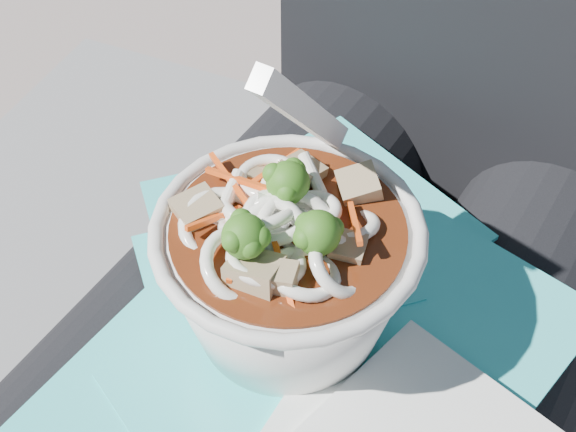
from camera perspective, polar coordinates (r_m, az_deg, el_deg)
The scene contains 5 objects.
stone_ledge at distance 0.94m, azimuth 6.07°, elevation -14.72°, with size 1.00×0.50×0.46m, color slate.
lap at distance 0.61m, azimuth 1.75°, elevation -11.79°, with size 0.36×0.48×0.16m.
person_body at distance 0.64m, azimuth 6.01°, elevation -4.58°, with size 0.34×0.94×1.01m.
plastic_bag at distance 0.53m, azimuth 1.40°, elevation -7.29°, with size 0.34×0.38×0.02m.
udon_bowl at distance 0.47m, azimuth -0.10°, elevation -3.41°, with size 0.17×0.17×0.20m.
Camera 1 is at (0.15, -0.28, 1.06)m, focal length 50.00 mm.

